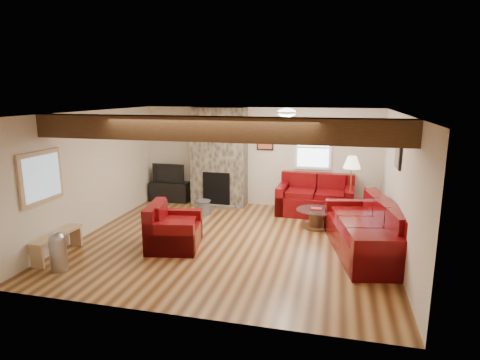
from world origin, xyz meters
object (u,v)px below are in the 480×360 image
object	(u,v)px
loveseat	(315,195)
armchair_red	(174,226)
sofa_three	(365,228)
television	(170,173)
floor_lamp	(352,166)
tv_cabinet	(170,191)
coffee_table	(316,218)

from	to	relation	value
loveseat	armchair_red	world-z (taller)	loveseat
sofa_three	television	size ratio (longest dim) A/B	2.78
loveseat	television	world-z (taller)	television
sofa_three	television	world-z (taller)	television
armchair_red	sofa_three	bearing A→B (deg)	-91.12
television	floor_lamp	distance (m)	4.71
loveseat	tv_cabinet	size ratio (longest dim) A/B	1.70
armchair_red	coffee_table	world-z (taller)	armchair_red
tv_cabinet	armchair_red	bearing A→B (deg)	-65.36
sofa_three	loveseat	distance (m)	2.42
sofa_three	coffee_table	world-z (taller)	sofa_three
television	floor_lamp	bearing A→B (deg)	-7.95
loveseat	floor_lamp	distance (m)	1.17
sofa_three	floor_lamp	world-z (taller)	floor_lamp
tv_cabinet	coffee_table	bearing A→B (deg)	-18.34
loveseat	tv_cabinet	distance (m)	3.87
floor_lamp	coffee_table	bearing A→B (deg)	-136.80
coffee_table	floor_lamp	world-z (taller)	floor_lamp
coffee_table	television	bearing A→B (deg)	161.66
television	floor_lamp	world-z (taller)	floor_lamp
sofa_three	floor_lamp	bearing A→B (deg)	175.18
loveseat	tv_cabinet	world-z (taller)	loveseat
tv_cabinet	floor_lamp	distance (m)	4.79
loveseat	tv_cabinet	xyz separation A→B (m)	(-3.85, 0.30, -0.21)
loveseat	floor_lamp	bearing A→B (deg)	-21.45
armchair_red	television	bearing A→B (deg)	14.29
tv_cabinet	floor_lamp	world-z (taller)	floor_lamp
tv_cabinet	television	world-z (taller)	television
sofa_three	tv_cabinet	distance (m)	5.47
tv_cabinet	floor_lamp	bearing A→B (deg)	-7.95
television	floor_lamp	size ratio (longest dim) A/B	0.59
loveseat	floor_lamp	xyz separation A→B (m)	(0.78, -0.35, 0.80)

